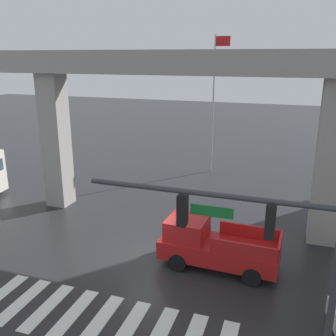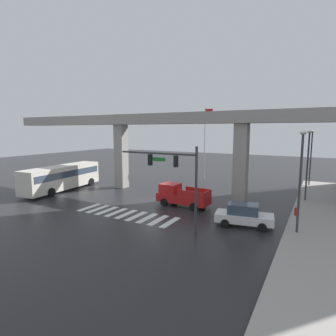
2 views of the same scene
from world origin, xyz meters
The scene contains 6 objects.
ground_plane centered at (0.00, 0.00, 0.00)m, with size 120.00×120.00×0.00m, color #232326.
crosswalk_stripes centered at (0.00, -4.63, 0.01)m, with size 9.35×2.80×0.01m.
elevated_overpass centered at (0.00, 4.27, 7.77)m, with size 51.11×2.08×9.17m.
pickup_truck centered at (2.92, 0.16, 0.99)m, with size 5.16×2.22×2.08m.
traffic_signal_mast centered at (5.37, -5.74, 4.39)m, with size 6.49×0.32×6.20m.
flagpole centered at (-0.08, 14.02, 6.00)m, with size 1.16×0.12×10.40m.
Camera 1 is at (5.79, -14.32, 8.91)m, focal length 40.09 mm.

